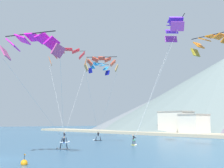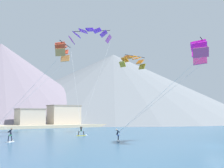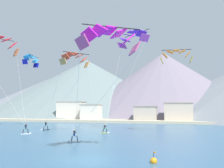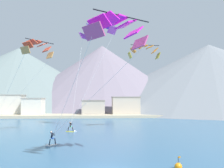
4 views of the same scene
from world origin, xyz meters
The scene contains 19 objects.
ground_plane centered at (0.00, 0.00, 0.00)m, with size 400.00×400.00×0.00m, color #336084.
kitesurfer_near_lead centered at (-17.65, 24.35, 0.47)m, with size 1.42×1.59×1.69m.
kitesurfer_near_trail centered at (-5.66, 10.18, 0.44)m, with size 1.38×1.62×1.64m.
kitesurfer_mid_center centered at (-4.46, 21.59, 0.43)m, with size 1.76×1.02×1.63m.
kitesurfer_far_left centered at (-16.90, 17.21, 0.53)m, with size 1.50×1.53×1.77m.
parafoil_kite_near_lead centered at (-9.38, 19.17, 12.73)m, with size 10.09×7.83×12.44m.
parafoil_kite_near_trail centered at (1.09, 2.77, 11.14)m, with size 9.41×10.24×10.87m.
parafoil_kite_mid_center centered at (-0.48, 26.37, 17.89)m, with size 7.64×7.78×17.67m.
parafoil_kite_distant_high_outer centered at (-24.59, 29.87, 15.36)m, with size 1.65×5.30×2.43m.
parafoil_kite_distant_low_drift centered at (7.52, 24.08, 13.51)m, with size 5.56×1.91×2.30m.
race_marker_buoy centered at (5.41, 0.47, 0.16)m, with size 0.56×0.56×1.02m.
shoreline_strip centered at (0.00, 53.16, 0.35)m, with size 180.00×10.00×0.70m, color #BCAD8E.
shore_building_harbour_front centered at (-26.36, 57.21, 3.20)m, with size 8.92×5.44×6.37m.
shore_building_promenade_mid centered at (-1.47, 54.63, 2.40)m, with size 6.77×5.14×4.78m.
shore_building_quay_east centered at (7.99, 54.93, 2.89)m, with size 8.18×5.23×5.77m.
shore_building_quay_west centered at (-18.54, 54.84, 2.72)m, with size 5.69×6.03×5.42m.
mountain_peak_west_ridge centered at (2.03, 98.68, 15.09)m, with size 86.89×86.89×30.18m.
mountain_peak_east_shoulder centered at (-52.89, 106.36, 11.69)m, with size 98.80×98.80×23.37m.
mountain_peak_far_spur centered at (-38.07, 103.53, 14.73)m, with size 103.29×103.29×29.46m.
Camera 3 is at (7.20, -20.04, 4.42)m, focal length 40.00 mm.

